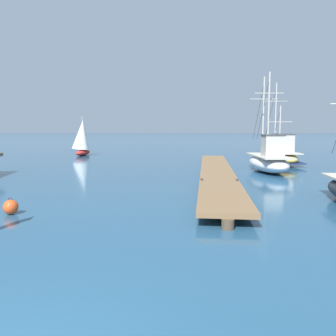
% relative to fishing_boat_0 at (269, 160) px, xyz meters
% --- Properties ---
extents(floating_dock, '(3.12, 21.04, 0.53)m').
position_rel_fishing_boat_0_xyz_m(floating_dock, '(-3.63, -2.81, -0.38)').
color(floating_dock, brown).
rests_on(floating_dock, ground).
extents(fishing_boat_0, '(2.32, 7.15, 6.43)m').
position_rel_fishing_boat_0_xyz_m(fishing_boat_0, '(0.00, 0.00, 0.00)').
color(fishing_boat_0, silver).
rests_on(fishing_boat_0, ground).
extents(fishing_boat_2, '(2.35, 7.19, 6.50)m').
position_rel_fishing_boat_0_xyz_m(fishing_boat_2, '(2.10, 4.89, -0.04)').
color(fishing_boat_2, gold).
rests_on(fishing_boat_2, ground).
extents(mooring_buoy, '(0.49, 0.49, 0.56)m').
position_rel_fishing_boat_0_xyz_m(mooring_buoy, '(-11.23, -11.74, -0.50)').
color(mooring_buoy, '#E04C1E').
rests_on(mooring_buoy, ground).
extents(distant_sailboat, '(2.05, 3.50, 4.05)m').
position_rel_fishing_boat_0_xyz_m(distant_sailboat, '(-16.00, 12.83, 1.03)').
color(distant_sailboat, '#AD2823').
rests_on(distant_sailboat, ground).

